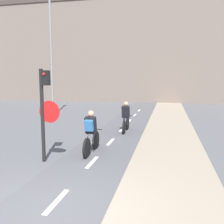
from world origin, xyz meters
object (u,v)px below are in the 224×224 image
Objects in this scene: street_lamp_far at (51,42)px; cyclist_far at (126,118)px; cyclist_near at (91,133)px; traffic_light_pole at (45,105)px.

cyclist_far is (5.77, -4.11, -4.25)m from street_lamp_far.
street_lamp_far is 4.94× the size of cyclist_far.
street_lamp_far reaches higher than cyclist_near.
cyclist_near is at bearing -98.73° from cyclist_far.
street_lamp_far is at bearing 114.71° from traffic_light_pole.
traffic_light_pole is 0.35× the size of street_lamp_far.
cyclist_near is 1.03× the size of cyclist_far.
cyclist_far is at bearing -35.46° from street_lamp_far.
street_lamp_far is 4.80× the size of cyclist_near.
cyclist_near is at bearing 43.57° from traffic_light_pole.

